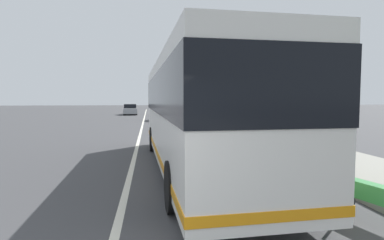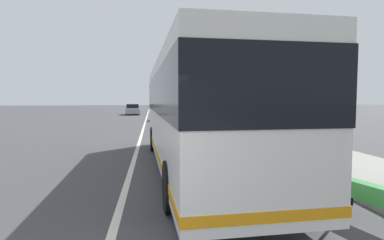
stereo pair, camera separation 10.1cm
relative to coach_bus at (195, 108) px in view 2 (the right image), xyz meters
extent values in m
cube|color=gray|center=(2.63, -4.77, -1.83)|extent=(110.00, 3.60, 0.14)
cube|color=silver|center=(2.63, 1.98, -1.90)|extent=(110.00, 0.16, 0.01)
cube|color=silver|center=(0.00, 0.00, -0.09)|extent=(11.19, 2.86, 2.93)
cube|color=black|center=(0.00, 0.00, 0.45)|extent=(11.23, 2.90, 1.15)
cube|color=orange|center=(0.00, 0.00, -1.30)|extent=(11.22, 2.89, 0.16)
cylinder|color=black|center=(3.50, 1.25, -1.40)|extent=(1.01, 0.34, 1.00)
cylinder|color=black|center=(3.59, -0.96, -1.40)|extent=(1.01, 0.34, 1.00)
cylinder|color=black|center=(-3.59, 0.96, -1.40)|extent=(1.01, 0.34, 1.00)
cylinder|color=black|center=(-3.50, -1.25, -1.40)|extent=(1.01, 0.34, 1.00)
cylinder|color=black|center=(-4.04, -2.18, -1.58)|extent=(0.65, 0.26, 0.65)
cube|color=#338C3F|center=(-4.76, -2.39, -1.33)|extent=(1.16, 0.55, 0.30)
cylinder|color=#4C4C51|center=(-4.15, -2.21, -0.98)|extent=(0.06, 0.06, 0.70)
cylinder|color=black|center=(-1.22, -3.00, -1.57)|extent=(0.65, 0.30, 0.66)
cylinder|color=black|center=(-2.72, -2.46, -1.57)|extent=(0.65, 0.30, 0.66)
cube|color=orange|center=(-1.97, -2.73, -1.32)|extent=(1.20, 0.63, 0.36)
cylinder|color=#4C4C51|center=(-1.34, -2.96, -0.97)|extent=(0.06, 0.06, 0.70)
cube|color=gray|center=(34.50, 4.05, -1.35)|extent=(4.72, 2.09, 0.75)
cube|color=black|center=(34.79, 4.07, -0.70)|extent=(2.24, 1.79, 0.55)
cylinder|color=black|center=(33.03, 3.14, -1.58)|extent=(0.65, 0.26, 0.64)
cylinder|color=black|center=(32.93, 4.78, -1.58)|extent=(0.65, 0.26, 0.64)
cylinder|color=black|center=(36.07, 3.32, -1.58)|extent=(0.65, 0.26, 0.64)
cylinder|color=black|center=(35.97, 4.97, -1.58)|extent=(0.65, 0.26, 0.64)
cube|color=black|center=(22.37, 0.00, -1.37)|extent=(4.16, 2.11, 0.70)
cube|color=black|center=(22.35, 0.00, -0.77)|extent=(2.30, 1.83, 0.49)
cylinder|color=black|center=(23.76, 0.74, -1.58)|extent=(0.65, 0.27, 0.64)
cylinder|color=black|center=(23.64, -0.92, -1.58)|extent=(0.65, 0.27, 0.64)
cylinder|color=black|center=(21.10, 0.93, -1.58)|extent=(0.65, 0.27, 0.64)
cylinder|color=black|center=(20.98, -0.73, -1.58)|extent=(0.65, 0.27, 0.64)
camera|label=1|loc=(-9.36, 1.42, 0.27)|focal=28.65mm
camera|label=2|loc=(-9.37, 1.32, 0.27)|focal=28.65mm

